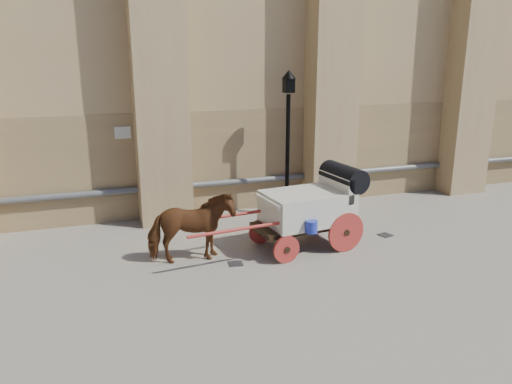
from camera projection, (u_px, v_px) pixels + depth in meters
name	position (u px, v px, depth m)	size (l,w,h in m)	color
ground	(237.00, 266.00, 11.04)	(90.00, 90.00, 0.00)	gray
horse	(191.00, 228.00, 11.09)	(0.86, 1.89, 1.60)	brown
carriage	(313.00, 205.00, 11.96)	(4.55, 1.73, 1.95)	black
street_lamp	(288.00, 140.00, 13.99)	(0.39, 0.39, 4.12)	black
drain_grate_near	(235.00, 264.00, 11.16)	(0.32, 0.32, 0.01)	black
drain_grate_far	(385.00, 235.00, 12.92)	(0.32, 0.32, 0.01)	black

